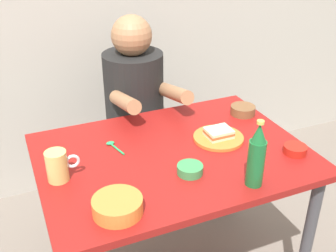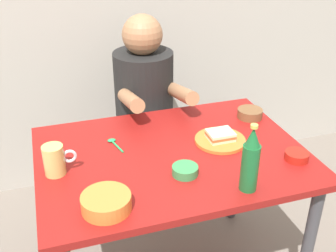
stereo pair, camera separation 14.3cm
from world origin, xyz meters
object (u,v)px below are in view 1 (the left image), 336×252
object	(u,v)px
dining_table	(173,171)
plate_orange	(218,138)
soup_bowl_orange	(117,205)
sandwich	(219,133)
beer_mug	(58,166)
beer_bottle	(256,156)
stool	(137,155)
person_seated	(135,91)

from	to	relation	value
dining_table	plate_orange	xyz separation A→B (m)	(0.23, 0.02, 0.10)
plate_orange	soup_bowl_orange	size ratio (longest dim) A/B	1.29
sandwich	beer_mug	size ratio (longest dim) A/B	0.87
sandwich	plate_orange	bearing A→B (deg)	-7.13
plate_orange	beer_mug	size ratio (longest dim) A/B	1.75
beer_mug	soup_bowl_orange	distance (m)	0.31
beer_mug	dining_table	bearing A→B (deg)	0.88
sandwich	beer_bottle	bearing A→B (deg)	-97.27
stool	sandwich	distance (m)	0.76
dining_table	person_seated	bearing A→B (deg)	85.60
dining_table	beer_mug	xyz separation A→B (m)	(-0.47, -0.01, 0.15)
stool	plate_orange	xyz separation A→B (m)	(0.18, -0.61, 0.40)
person_seated	sandwich	distance (m)	0.62
dining_table	sandwich	bearing A→B (deg)	5.47
dining_table	soup_bowl_orange	distance (m)	0.44
dining_table	plate_orange	distance (m)	0.25
stool	beer_mug	bearing A→B (deg)	-128.87
plate_orange	stool	bearing A→B (deg)	106.55
sandwich	dining_table	bearing A→B (deg)	-174.53
beer_mug	beer_bottle	world-z (taller)	beer_bottle
plate_orange	soup_bowl_orange	xyz separation A→B (m)	(-0.55, -0.30, 0.02)
soup_bowl_orange	stool	bearing A→B (deg)	67.84
soup_bowl_orange	dining_table	bearing A→B (deg)	40.58
beer_mug	beer_bottle	bearing A→B (deg)	-25.39
plate_orange	beer_mug	distance (m)	0.70
stool	person_seated	bearing A→B (deg)	-90.00
stool	person_seated	world-z (taller)	person_seated
person_seated	beer_bottle	size ratio (longest dim) A/B	2.75
plate_orange	sandwich	xyz separation A→B (m)	(-0.00, 0.00, 0.02)
stool	beer_bottle	bearing A→B (deg)	-81.72
plate_orange	beer_mug	bearing A→B (deg)	-177.60
beer_bottle	plate_orange	bearing A→B (deg)	82.73
dining_table	stool	world-z (taller)	dining_table
dining_table	sandwich	distance (m)	0.26
sandwich	beer_mug	xyz separation A→B (m)	(-0.69, -0.03, 0.03)
sandwich	stool	bearing A→B (deg)	106.55
person_seated	plate_orange	world-z (taller)	person_seated
beer_mug	stool	bearing A→B (deg)	51.13
sandwich	beer_mug	distance (m)	0.70
sandwich	beer_bottle	world-z (taller)	beer_bottle
dining_table	beer_mug	size ratio (longest dim) A/B	8.73
person_seated	beer_bottle	world-z (taller)	person_seated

